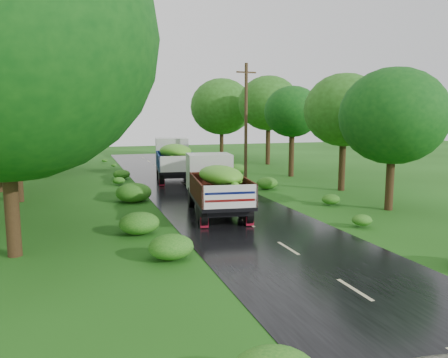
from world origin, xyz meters
name	(u,v)px	position (x,y,z in m)	size (l,w,h in m)	color
ground	(355,290)	(0.00, 0.00, 0.00)	(120.00, 120.00, 0.00)	#19460F
road	(276,241)	(0.00, 5.00, 0.01)	(6.50, 80.00, 0.02)	black
road_lines	(266,234)	(0.00, 6.00, 0.02)	(0.12, 69.60, 0.00)	#BFB78C
truck_near	(215,182)	(-0.72, 10.46, 1.56)	(3.16, 6.80, 2.75)	black
truck_far	(174,157)	(-0.24, 22.29, 1.70)	(3.45, 7.42, 3.00)	black
utility_pole	(246,122)	(4.25, 19.05, 4.30)	(1.47, 0.24, 8.35)	#382616
trees_left	(19,84)	(-10.33, 20.73, 6.74)	(6.91, 33.33, 9.61)	black
trees_right	(279,109)	(8.93, 23.57, 5.32)	(6.18, 31.88, 7.50)	black
shrubs	(209,193)	(0.00, 14.00, 0.35)	(11.90, 44.00, 0.70)	#1B6117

